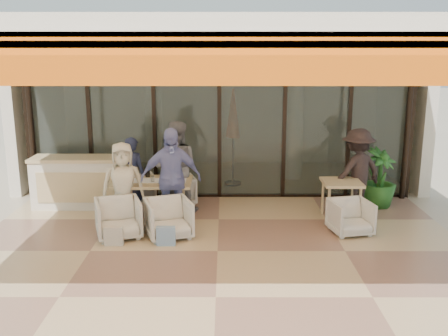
# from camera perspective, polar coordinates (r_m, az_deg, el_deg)

# --- Properties ---
(ground) EXTENTS (70.00, 70.00, 0.00)m
(ground) POSITION_cam_1_polar(r_m,az_deg,el_deg) (7.93, -0.75, -9.63)
(ground) COLOR #C6B293
(ground) RESTS_ON ground
(terrace_floor) EXTENTS (8.00, 6.00, 0.01)m
(terrace_floor) POSITION_cam_1_polar(r_m,az_deg,el_deg) (7.93, -0.75, -9.60)
(terrace_floor) COLOR tan
(terrace_floor) RESTS_ON ground
(terrace_structure) EXTENTS (8.00, 6.00, 3.40)m
(terrace_structure) POSITION_cam_1_polar(r_m,az_deg,el_deg) (7.04, -0.86, 14.60)
(terrace_structure) COLOR silver
(terrace_structure) RESTS_ON ground
(glass_storefront) EXTENTS (8.08, 0.10, 3.20)m
(glass_storefront) POSITION_cam_1_polar(r_m,az_deg,el_deg) (10.41, -0.53, 5.08)
(glass_storefront) COLOR #9EADA3
(glass_storefront) RESTS_ON ground
(interior_block) EXTENTS (9.05, 3.62, 3.52)m
(interior_block) POSITION_cam_1_polar(r_m,az_deg,el_deg) (12.64, -0.39, 9.42)
(interior_block) COLOR silver
(interior_block) RESTS_ON ground
(host_counter) EXTENTS (1.85, 0.65, 1.04)m
(host_counter) POSITION_cam_1_polar(r_m,az_deg,el_deg) (10.34, -16.16, -1.54)
(host_counter) COLOR silver
(host_counter) RESTS_ON ground
(dining_table) EXTENTS (1.50, 0.90, 0.93)m
(dining_table) POSITION_cam_1_polar(r_m,az_deg,el_deg) (9.32, -8.40, -1.78)
(dining_table) COLOR #D3BB81
(dining_table) RESTS_ON ground
(chair_far_left) EXTENTS (0.83, 0.80, 0.69)m
(chair_far_left) POSITION_cam_1_polar(r_m,az_deg,el_deg) (10.37, -9.83, -2.24)
(chair_far_left) COLOR silver
(chair_far_left) RESTS_ON ground
(chair_far_right) EXTENTS (0.78, 0.75, 0.65)m
(chair_far_right) POSITION_cam_1_polar(r_m,az_deg,el_deg) (10.26, -5.20, -2.36)
(chair_far_right) COLOR silver
(chair_far_right) RESTS_ON ground
(chair_near_left) EXTENTS (0.89, 0.86, 0.74)m
(chair_near_left) POSITION_cam_1_polar(r_m,az_deg,el_deg) (8.58, -11.98, -5.48)
(chair_near_left) COLOR silver
(chair_near_left) RESTS_ON ground
(chair_near_right) EXTENTS (0.91, 0.88, 0.74)m
(chair_near_right) POSITION_cam_1_polar(r_m,az_deg,el_deg) (8.45, -6.37, -5.57)
(chair_near_right) COLOR silver
(chair_near_right) RESTS_ON ground
(diner_navy) EXTENTS (0.63, 0.51, 1.49)m
(diner_navy) POSITION_cam_1_polar(r_m,az_deg,el_deg) (9.79, -10.42, -0.77)
(diner_navy) COLOR #1B203B
(diner_navy) RESTS_ON ground
(diner_grey) EXTENTS (0.88, 0.69, 1.79)m
(diner_grey) POSITION_cam_1_polar(r_m,az_deg,el_deg) (9.64, -5.54, 0.10)
(diner_grey) COLOR #5E5D62
(diner_grey) RESTS_ON ground
(diner_cream) EXTENTS (0.84, 0.63, 1.55)m
(diner_cream) POSITION_cam_1_polar(r_m,az_deg,el_deg) (8.93, -11.45, -2.00)
(diner_cream) COLOR beige
(diner_cream) RESTS_ON ground
(diner_periwinkle) EXTENTS (1.12, 0.63, 1.80)m
(diner_periwinkle) POSITION_cam_1_polar(r_m,az_deg,el_deg) (8.77, -6.10, -1.22)
(diner_periwinkle) COLOR #7781C7
(diner_periwinkle) RESTS_ON ground
(tote_bag_cream) EXTENTS (0.30, 0.10, 0.34)m
(tote_bag_cream) POSITION_cam_1_polar(r_m,az_deg,el_deg) (8.28, -12.48, -7.67)
(tote_bag_cream) COLOR silver
(tote_bag_cream) RESTS_ON ground
(tote_bag_blue) EXTENTS (0.30, 0.10, 0.34)m
(tote_bag_blue) POSITION_cam_1_polar(r_m,az_deg,el_deg) (8.14, -6.65, -7.81)
(tote_bag_blue) COLOR #99BFD8
(tote_bag_blue) RESTS_ON ground
(side_table) EXTENTS (0.70, 0.70, 0.74)m
(side_table) POSITION_cam_1_polar(r_m,az_deg,el_deg) (9.45, 13.29, -2.10)
(side_table) COLOR #D3BB81
(side_table) RESTS_ON ground
(side_chair) EXTENTS (0.76, 0.72, 0.67)m
(side_chair) POSITION_cam_1_polar(r_m,az_deg,el_deg) (8.84, 14.26, -5.30)
(side_chair) COLOR silver
(side_chair) RESTS_ON ground
(standing_woman) EXTENTS (1.23, 1.02, 1.66)m
(standing_woman) POSITION_cam_1_polar(r_m,az_deg,el_deg) (9.87, 14.96, -0.39)
(standing_woman) COLOR black
(standing_woman) RESTS_ON ground
(potted_palm) EXTENTS (0.95, 0.95, 1.21)m
(potted_palm) POSITION_cam_1_polar(r_m,az_deg,el_deg) (10.41, 17.32, -1.13)
(potted_palm) COLOR #1E5919
(potted_palm) RESTS_ON ground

